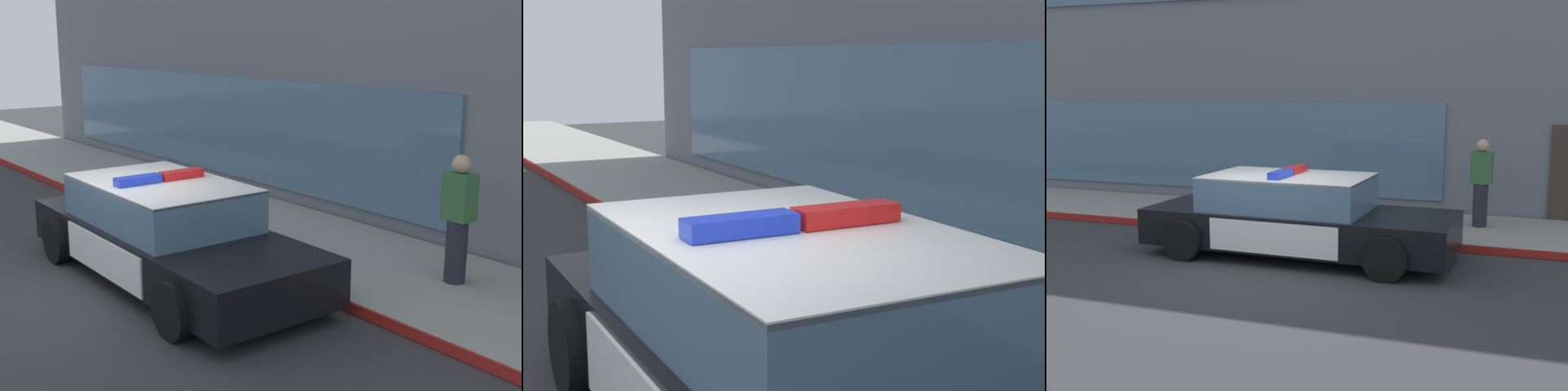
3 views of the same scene
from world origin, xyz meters
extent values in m
plane|color=#303033|center=(0.00, 0.00, 0.00)|extent=(48.00, 48.00, 0.00)
cube|color=gray|center=(0.00, 3.33, 0.07)|extent=(48.00, 2.76, 0.15)
cube|color=maroon|center=(0.00, 1.93, 0.08)|extent=(28.80, 0.04, 0.14)
cube|color=slate|center=(-1.75, 10.36, 3.77)|extent=(22.03, 11.19, 7.54)
cube|color=slate|center=(-4.39, 4.73, 1.45)|extent=(13.22, 0.08, 2.10)
cube|color=black|center=(0.36, 0.81, 0.50)|extent=(5.23, 1.97, 0.60)
cube|color=silver|center=(2.02, 0.78, 0.67)|extent=(1.80, 1.87, 0.05)
cube|color=silver|center=(-1.46, 0.84, 0.67)|extent=(1.48, 1.87, 0.05)
cube|color=silver|center=(0.27, 1.76, 0.50)|extent=(2.18, 0.07, 0.51)
cube|color=silver|center=(0.24, -0.14, 0.50)|extent=(2.18, 0.07, 0.51)
cube|color=yellow|center=(0.27, 1.78, 0.50)|extent=(0.22, 0.02, 0.26)
cube|color=slate|center=(0.15, 0.81, 1.07)|extent=(2.73, 1.74, 0.60)
cube|color=silver|center=(0.15, 0.81, 1.36)|extent=(2.73, 1.74, 0.04)
cube|color=red|center=(0.16, 1.15, 1.44)|extent=(0.21, 0.64, 0.11)
cube|color=blue|center=(0.15, 0.47, 1.44)|extent=(0.21, 0.64, 0.11)
cylinder|color=black|center=(2.09, 1.72, 0.34)|extent=(0.68, 0.23, 0.68)
cylinder|color=black|center=(2.06, -0.16, 0.34)|extent=(0.68, 0.23, 0.68)
cylinder|color=black|center=(-1.34, 1.78, 0.34)|extent=(0.68, 0.23, 0.68)
cylinder|color=black|center=(-1.37, -0.10, 0.34)|extent=(0.68, 0.23, 0.68)
cylinder|color=gold|center=(-1.25, 2.60, 0.20)|extent=(0.28, 0.28, 0.10)
cylinder|color=gold|center=(-1.25, 2.60, 0.47)|extent=(0.19, 0.19, 0.45)
sphere|color=gold|center=(-1.25, 2.60, 0.77)|extent=(0.22, 0.22, 0.22)
cylinder|color=gray|center=(-1.25, 2.60, 0.84)|extent=(0.06, 0.06, 0.05)
cylinder|color=gray|center=(-1.25, 2.45, 0.50)|extent=(0.09, 0.10, 0.09)
cylinder|color=gray|center=(-1.25, 2.74, 0.50)|extent=(0.09, 0.10, 0.09)
cylinder|color=gray|center=(-1.10, 2.60, 0.46)|extent=(0.10, 0.12, 0.12)
cylinder|color=#23232D|center=(3.10, 3.53, 0.57)|extent=(0.28, 0.28, 0.85)
cube|color=#336638|center=(3.10, 3.53, 1.31)|extent=(0.42, 0.30, 0.62)
sphere|color=tan|center=(3.10, 3.53, 1.74)|extent=(0.24, 0.24, 0.24)
camera|label=1|loc=(8.43, -3.92, 3.36)|focal=48.17mm
camera|label=2|loc=(3.99, -1.35, 2.35)|focal=54.94mm
camera|label=3|loc=(4.06, -9.19, 2.85)|focal=44.28mm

